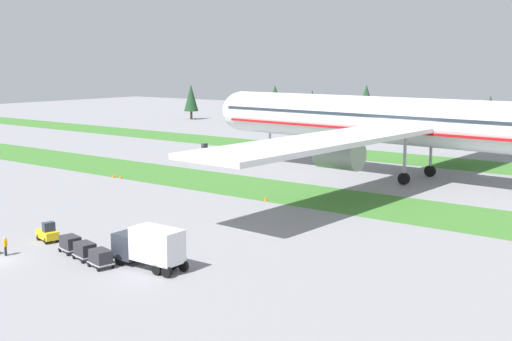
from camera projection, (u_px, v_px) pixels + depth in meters
grass_strip_near at (268, 189)px, 88.53m from camera, size 320.00×13.16×0.01m
grass_strip_far at (390, 157)px, 118.67m from camera, size 320.00×13.16×0.01m
airliner at (405, 121)px, 95.31m from camera, size 71.66×88.02×24.16m
baggage_tug at (48, 233)px, 62.71m from camera, size 2.81×1.80×1.97m
cargo_dolly_lead at (70, 243)px, 58.96m from camera, size 2.46×1.92×1.55m
cargo_dolly_second at (85, 250)px, 56.80m from camera, size 2.46×1.92×1.55m
cargo_dolly_third at (101, 257)px, 54.65m from camera, size 2.46×1.92×1.55m
catering_truck at (149, 246)px, 54.40m from camera, size 6.98×2.39×3.58m
pushback_tractor at (206, 150)px, 123.08m from camera, size 2.67×1.44×1.97m
ground_crew_marshaller at (5, 245)px, 58.06m from camera, size 0.45×0.40×1.74m
taxiway_marker_0 at (121, 177)px, 96.64m from camera, size 0.44×0.44×0.54m
taxiway_marker_1 at (114, 176)px, 97.43m from camera, size 0.44×0.44×0.56m
taxiway_marker_2 at (266, 198)px, 81.29m from camera, size 0.44×0.44×0.60m
distant_tree_line at (487, 109)px, 144.23m from camera, size 171.56×8.39×12.35m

